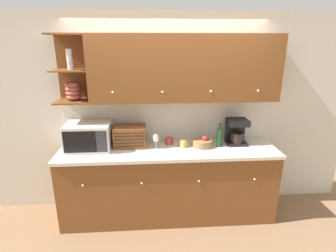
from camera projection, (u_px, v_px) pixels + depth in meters
name	position (u px, v px, depth m)	size (l,w,h in m)	color
ground_plane	(167.00, 199.00, 3.89)	(24.00, 24.00, 0.00)	#896647
wall_back	(167.00, 114.00, 3.53)	(5.10, 0.06, 2.60)	beige
counter_unit	(169.00, 182.00, 3.44)	(2.72, 0.68, 0.96)	brown
backsplash_panel	(167.00, 119.00, 3.51)	(2.70, 0.01, 0.58)	silver
upper_cabinets	(181.00, 68.00, 3.15)	(2.70, 0.39, 0.79)	brown
microwave	(89.00, 136.00, 3.23)	(0.54, 0.40, 0.33)	silver
bread_box	(130.00, 136.00, 3.32)	(0.40, 0.27, 0.27)	brown
wine_glass	(156.00, 139.00, 3.25)	(0.08, 0.08, 0.19)	silver
mug	(169.00, 141.00, 3.42)	(0.10, 0.09, 0.09)	#B73D38
mug_blue_second	(184.00, 143.00, 3.32)	(0.09, 0.08, 0.10)	gold
fruit_basket	(202.00, 143.00, 3.33)	(0.24, 0.24, 0.15)	#937047
wine_bottle	(220.00, 136.00, 3.32)	(0.08, 0.08, 0.31)	#19381E
coffee_maker	(236.00, 131.00, 3.41)	(0.26, 0.22, 0.33)	black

